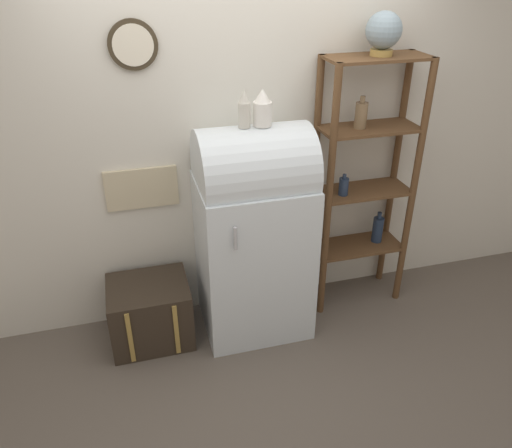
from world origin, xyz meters
The scene contains 8 objects.
ground_plane centered at (0.00, 0.00, 0.00)m, with size 12.00×12.00×0.00m, color #60564C.
wall_back centered at (0.00, 0.57, 1.35)m, with size 7.00×0.09×2.70m.
refrigerator centered at (0.00, 0.25, 0.78)m, with size 0.74×0.64×1.52m.
suitcase_trunk centered at (-0.75, 0.27, 0.22)m, with size 0.55×0.48×0.45m.
shelf_unit centered at (0.85, 0.36, 1.04)m, with size 0.70×0.33×1.87m.
globe centered at (0.87, 0.36, 2.02)m, with size 0.23×0.23×0.27m.
vase_left centered at (-0.06, 0.24, 1.63)m, with size 0.07×0.07×0.23m.
vase_center centered at (0.05, 0.24, 1.63)m, with size 0.11×0.11×0.22m.
Camera 1 is at (-0.77, -2.59, 2.47)m, focal length 35.00 mm.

